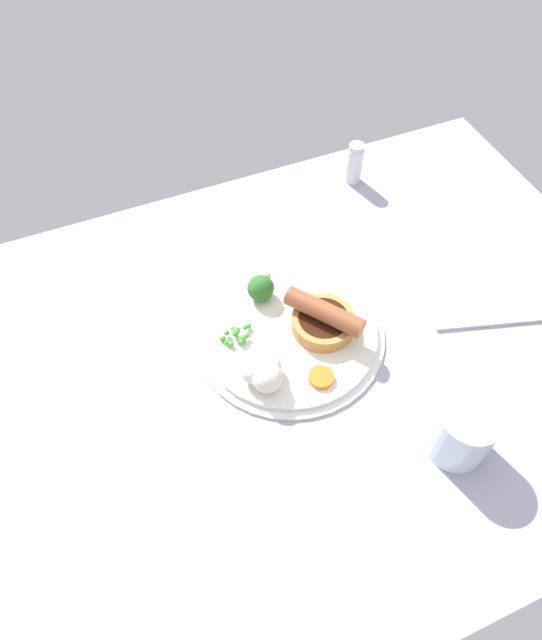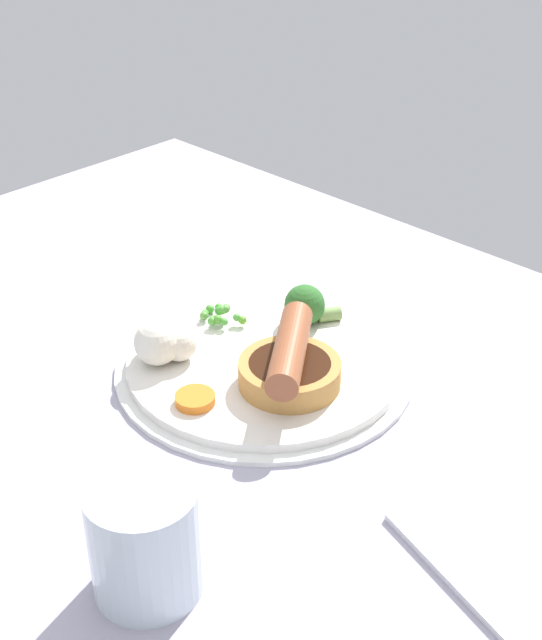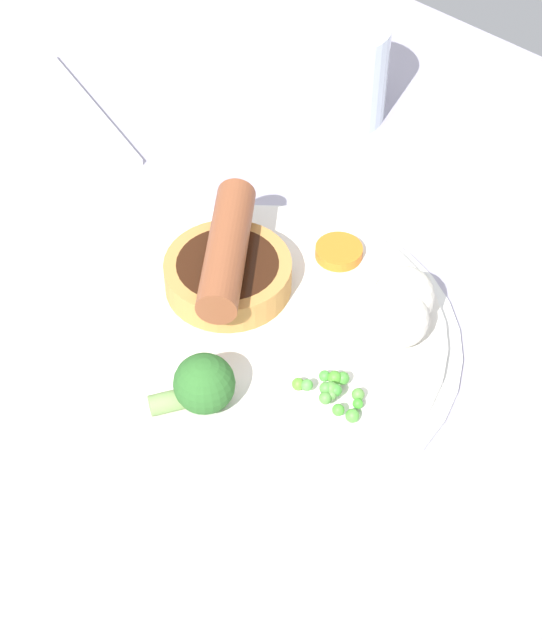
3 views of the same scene
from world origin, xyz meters
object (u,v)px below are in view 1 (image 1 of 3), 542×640
Objects in this scene: dinner_plate at (287,333)px; broccoli_floret_near at (261,288)px; carrot_slice_2 at (321,377)px; sausage_pudding at (323,319)px; pea_pile at (237,334)px; fork at (493,321)px; cauliflower_floret at (263,373)px; drinking_glass at (463,432)px; salt_shaker at (355,163)px.

dinner_plate is 8.05cm from broccoli_floret_near.
broccoli_floret_near reaches higher than carrot_slice_2.
sausage_pudding is 2.20× the size of pea_pile.
dinner_plate reaches higher than fork.
dinner_plate is 9.60cm from carrot_slice_2.
pea_pile is at bearing -11.41° from dinner_plate.
drinking_glass is at bearing 137.20° from cauliflower_floret.
drinking_glass reaches higher than fork.
drinking_glass reaches higher than broccoli_floret_near.
drinking_glass is (-12.20, 15.31, 2.60)cm from carrot_slice_2.
dinner_plate is at bearing 47.29° from salt_shaker.
salt_shaker is (-20.16, -28.91, 0.43)cm from sausage_pudding.
fork is at bearing 161.70° from dinner_plate.
drinking_glass is at bearing -16.83° from sausage_pudding.
pea_pile is 0.58× the size of drinking_glass.
broccoli_floret_near is 14.98cm from cauliflower_floret.
fork is at bearing 163.03° from pea_pile.
dinner_plate is 28.35cm from drinking_glass.
drinking_glass is at bearing 118.09° from dinner_plate.
carrot_slice_2 is 19.75cm from drinking_glass.
broccoli_floret_near is at bearing -110.79° from cauliflower_floret.
fork is 2.29× the size of salt_shaker.
broccoli_floret_near is 33.01cm from salt_shaker.
carrot_slice_2 is at bearing 127.52° from pea_pile.
fork is (-29.98, 9.91, -0.27)cm from dinner_plate.
broccoli_floret_near is at bearing 37.00° from salt_shaker.
cauliflower_floret is at bearing 11.17° from fork.
dinner_plate is at bearing 168.59° from pea_pile.
pea_pile is at bearing -0.53° from fork.
salt_shaker reaches higher than pea_pile.
drinking_glass is (-19.68, 18.23, 0.99)cm from cauliflower_floret.
fork is 2.03× the size of drinking_glass.
broccoli_floret_near is at bearing -12.72° from fork.
sausage_pudding reaches higher than cauliflower_floret.
salt_shaker is (-11.99, -52.09, -0.53)cm from drinking_glass.
carrot_slice_2 is 44.08cm from salt_shaker.
cauliflower_floret reaches higher than dinner_plate.
broccoli_floret_near reaches higher than pea_pile.
carrot_slice_2 reaches higher than dinner_plate.
drinking_glass reaches higher than cauliflower_floret.
drinking_glass is (16.75, 14.87, 4.12)cm from fork.
sausage_pudding reaches higher than pea_pile.
carrot_slice_2 is at bearing 96.14° from dinner_plate.
broccoli_floret_near is at bearing -65.98° from drinking_glass.
carrot_slice_2 is (-8.41, 10.96, -0.52)cm from pea_pile.
sausage_pudding is 1.29× the size of drinking_glass.
cauliflower_floret is 8.19cm from carrot_slice_2.
dinner_plate is 2.52× the size of sausage_pudding.
carrot_slice_2 is (-1.02, 9.47, 1.26)cm from dinner_plate.
sausage_pudding is 9.00cm from carrot_slice_2.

